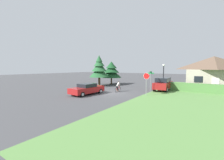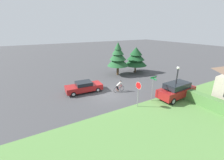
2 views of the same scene
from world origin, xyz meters
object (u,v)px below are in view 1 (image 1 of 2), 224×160
object	(u,v)px
stop_sign	(146,79)
conifer_tall_near	(99,69)
cottage_house	(213,72)
street_lamp	(163,73)
cyclist	(118,87)
sedan_left_lane	(87,89)
parked_suv_right	(163,84)
street_name_sign	(151,78)
conifer_tall_far	(111,71)

from	to	relation	value
stop_sign	conifer_tall_near	xyz separation A→B (m)	(-10.68, 4.23, 1.25)
cottage_house	street_lamp	world-z (taller)	cottage_house
stop_sign	cyclist	bearing A→B (deg)	-9.54
sedan_left_lane	conifer_tall_near	distance (m)	9.18
cyclist	parked_suv_right	bearing A→B (deg)	-49.68
cottage_house	street_name_sign	distance (m)	11.23
cyclist	street_lamp	bearing A→B (deg)	-53.03
street_lamp	street_name_sign	distance (m)	2.79
stop_sign	conifer_tall_far	size ratio (longest dim) A/B	0.59
stop_sign	street_lamp	xyz separation A→B (m)	(0.78, 4.78, 0.60)
parked_suv_right	street_name_sign	world-z (taller)	street_name_sign
cottage_house	parked_suv_right	bearing A→B (deg)	-141.82
street_name_sign	conifer_tall_near	world-z (taller)	conifer_tall_near
sedan_left_lane	conifer_tall_near	size ratio (longest dim) A/B	0.83
parked_suv_right	street_name_sign	bearing A→B (deg)	160.81
cottage_house	sedan_left_lane	size ratio (longest dim) A/B	1.79
cottage_house	street_lamp	distance (m)	8.64
street_name_sign	stop_sign	bearing A→B (deg)	-83.74
parked_suv_right	conifer_tall_far	xyz separation A→B (m)	(-11.12, 2.75, 1.79)
conifer_tall_far	cottage_house	bearing A→B (deg)	9.74
cyclist	stop_sign	xyz separation A→B (m)	(4.32, -0.44, 1.24)
sedan_left_lane	stop_sign	bearing A→B (deg)	-57.50
stop_sign	conifer_tall_far	world-z (taller)	conifer_tall_far
street_lamp	cyclist	bearing A→B (deg)	-139.57
cyclist	stop_sign	size ratio (longest dim) A/B	0.61
street_lamp	sedan_left_lane	bearing A→B (deg)	-131.19
parked_suv_right	street_lamp	world-z (taller)	street_lamp
stop_sign	conifer_tall_near	distance (m)	11.56
parked_suv_right	street_name_sign	size ratio (longest dim) A/B	1.71
sedan_left_lane	street_name_sign	bearing A→B (deg)	-43.26
street_lamp	street_name_sign	bearing A→B (deg)	-112.08
street_lamp	conifer_tall_far	bearing A→B (deg)	164.22
parked_suv_right	cottage_house	bearing A→B (deg)	-49.45
cyclist	street_lamp	world-z (taller)	street_lamp
street_name_sign	cyclist	bearing A→B (deg)	-156.01
cottage_house	conifer_tall_far	xyz separation A→B (m)	(-17.32, -2.97, 0.10)
sedan_left_lane	street_name_sign	world-z (taller)	street_name_sign
cottage_house	street_lamp	bearing A→B (deg)	-139.19
cottage_house	street_name_sign	size ratio (longest dim) A/B	2.94
conifer_tall_near	street_name_sign	bearing A→B (deg)	-10.75
sedan_left_lane	conifer_tall_near	world-z (taller)	conifer_tall_near
street_name_sign	conifer_tall_far	distance (m)	11.73
sedan_left_lane	street_name_sign	xyz separation A→B (m)	(6.25, 5.78, 1.30)
conifer_tall_near	conifer_tall_far	size ratio (longest dim) A/B	1.22
conifer_tall_near	cyclist	bearing A→B (deg)	-30.78
street_lamp	stop_sign	bearing A→B (deg)	-99.26
cottage_house	cyclist	distance (m)	15.45
cyclist	conifer_tall_near	distance (m)	7.82
street_lamp	conifer_tall_near	world-z (taller)	conifer_tall_near
stop_sign	sedan_left_lane	bearing A→B (deg)	24.81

